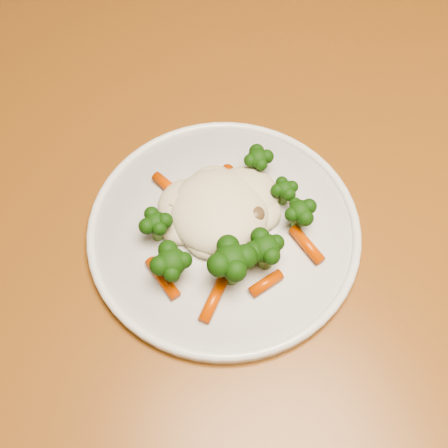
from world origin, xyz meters
name	(u,v)px	position (x,y,z in m)	size (l,w,h in m)	color
dining_table	(307,225)	(0.35, 0.12, 0.64)	(1.25, 1.00, 0.75)	brown
plate	(224,230)	(0.22, 0.09, 0.76)	(0.29, 0.29, 0.01)	silver
meal	(225,221)	(0.22, 0.08, 0.78)	(0.19, 0.19, 0.05)	beige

